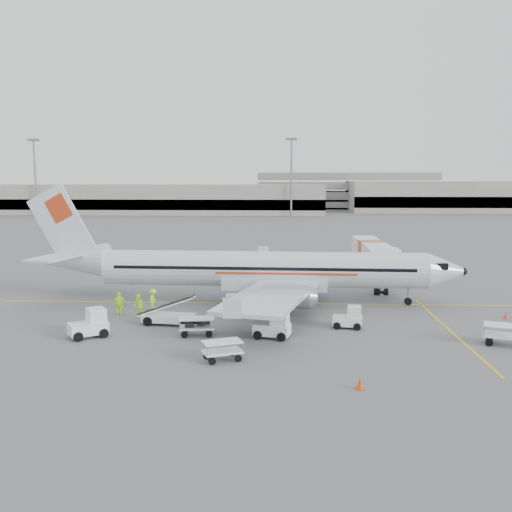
% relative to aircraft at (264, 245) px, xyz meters
% --- Properties ---
extents(ground, '(360.00, 360.00, 0.00)m').
position_rel_aircraft_xyz_m(ground, '(-0.72, -0.35, -4.96)').
color(ground, '#56595B').
extents(stripe_lead, '(44.00, 0.20, 0.01)m').
position_rel_aircraft_xyz_m(stripe_lead, '(-0.72, -0.35, -4.96)').
color(stripe_lead, yellow).
rests_on(stripe_lead, ground).
extents(stripe_cross, '(0.20, 20.00, 0.01)m').
position_rel_aircraft_xyz_m(stripe_cross, '(13.28, -8.35, -4.96)').
color(stripe_cross, yellow).
rests_on(stripe_cross, ground).
extents(terminal_west, '(110.00, 22.00, 9.00)m').
position_rel_aircraft_xyz_m(terminal_west, '(-40.72, 129.65, -0.46)').
color(terminal_west, gray).
rests_on(terminal_west, ground).
extents(terminal_east, '(90.00, 26.00, 10.00)m').
position_rel_aircraft_xyz_m(terminal_east, '(69.28, 144.65, 0.04)').
color(terminal_east, gray).
rests_on(terminal_east, ground).
extents(parking_garage, '(62.00, 24.00, 14.00)m').
position_rel_aircraft_xyz_m(parking_garage, '(24.28, 159.65, 2.04)').
color(parking_garage, slate).
rests_on(parking_garage, ground).
extents(treeline, '(300.00, 3.00, 6.00)m').
position_rel_aircraft_xyz_m(treeline, '(-0.72, 174.65, -1.96)').
color(treeline, black).
rests_on(treeline, ground).
extents(mast_west, '(3.20, 1.20, 22.00)m').
position_rel_aircraft_xyz_m(mast_west, '(-70.72, 117.65, 6.04)').
color(mast_west, slate).
rests_on(mast_west, ground).
extents(mast_center, '(3.20, 1.20, 22.00)m').
position_rel_aircraft_xyz_m(mast_center, '(4.28, 117.65, 6.04)').
color(mast_center, slate).
rests_on(mast_center, ground).
extents(aircraft, '(37.05, 29.56, 9.93)m').
position_rel_aircraft_xyz_m(aircraft, '(0.00, 0.00, 0.00)').
color(aircraft, silver).
rests_on(aircraft, ground).
extents(jet_bridge, '(3.17, 16.54, 4.34)m').
position_rel_aircraft_xyz_m(jet_bridge, '(10.59, 9.64, -2.80)').
color(jet_bridge, white).
rests_on(jet_bridge, ground).
extents(belt_loader, '(5.26, 2.53, 2.74)m').
position_rel_aircraft_xyz_m(belt_loader, '(-6.62, -7.70, -3.59)').
color(belt_loader, white).
rests_on(belt_loader, ground).
extents(tug_fore, '(2.20, 1.47, 1.58)m').
position_rel_aircraft_xyz_m(tug_fore, '(6.22, -8.17, -4.17)').
color(tug_fore, white).
rests_on(tug_fore, ground).
extents(tug_mid, '(2.60, 1.85, 1.81)m').
position_rel_aircraft_xyz_m(tug_mid, '(0.91, -10.99, -4.06)').
color(tug_mid, white).
rests_on(tug_mid, ground).
extents(tug_aft, '(2.83, 2.54, 1.90)m').
position_rel_aircraft_xyz_m(tug_aft, '(-11.34, -11.39, -4.01)').
color(tug_aft, white).
rests_on(tug_aft, ground).
extents(cart_loaded_a, '(2.45, 1.57, 1.22)m').
position_rel_aircraft_xyz_m(cart_loaded_a, '(-1.79, -2.64, -4.35)').
color(cart_loaded_a, white).
rests_on(cart_loaded_a, ground).
extents(cart_loaded_b, '(2.50, 1.67, 1.22)m').
position_rel_aircraft_xyz_m(cart_loaded_b, '(-4.17, -10.61, -4.35)').
color(cart_loaded_b, white).
rests_on(cart_loaded_b, ground).
extents(cart_empty_a, '(2.57, 2.09, 1.17)m').
position_rel_aircraft_xyz_m(cart_empty_a, '(-1.89, -15.91, -4.38)').
color(cart_empty_a, white).
rests_on(cart_empty_a, ground).
extents(cart_empty_b, '(2.90, 2.28, 1.32)m').
position_rel_aircraft_xyz_m(cart_empty_b, '(15.71, -11.99, -4.30)').
color(cart_empty_b, white).
rests_on(cart_empty_b, ground).
extents(cone_nose, '(0.33, 0.33, 0.54)m').
position_rel_aircraft_xyz_m(cone_nose, '(18.53, -4.87, -4.70)').
color(cone_nose, red).
rests_on(cone_nose, ground).
extents(cone_port, '(0.35, 0.35, 0.58)m').
position_rel_aircraft_xyz_m(cone_port, '(-3.98, 18.02, -4.67)').
color(cone_port, red).
rests_on(cone_port, ground).
extents(cone_stbd, '(0.41, 0.41, 0.66)m').
position_rel_aircraft_xyz_m(cone_stbd, '(5.49, -20.20, -4.63)').
color(cone_stbd, red).
rests_on(cone_stbd, ground).
extents(crew_a, '(0.71, 0.60, 1.64)m').
position_rel_aircraft_xyz_m(crew_a, '(-11.17, -4.55, -4.14)').
color(crew_a, '#9FE11C').
rests_on(crew_a, ground).
extents(crew_b, '(0.99, 1.08, 1.79)m').
position_rel_aircraft_xyz_m(crew_b, '(-9.40, -5.69, -4.07)').
color(crew_b, '#9FE11C').
rests_on(crew_b, ground).
extents(crew_c, '(0.71, 1.16, 1.73)m').
position_rel_aircraft_xyz_m(crew_c, '(-8.79, -3.29, -4.10)').
color(crew_c, '#9FE11C').
rests_on(crew_c, ground).
extents(crew_d, '(1.15, 0.75, 1.82)m').
position_rel_aircraft_xyz_m(crew_d, '(-11.05, -5.06, -4.06)').
color(crew_d, '#9FE11C').
rests_on(crew_d, ground).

